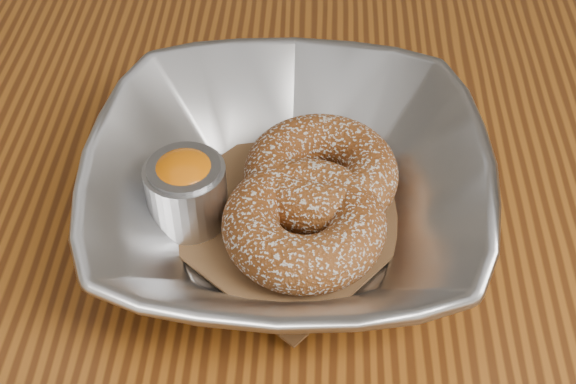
{
  "coord_description": "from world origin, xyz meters",
  "views": [
    {
      "loc": [
        0.04,
        -0.33,
        1.14
      ],
      "look_at": [
        0.02,
        0.03,
        0.78
      ],
      "focal_mm": 50.0,
      "sensor_mm": 36.0,
      "label": 1
    }
  ],
  "objects_px": {
    "table": "(253,344)",
    "ramekin": "(186,189)",
    "serving_bowl": "(288,191)",
    "donut_back": "(321,173)",
    "donut_front": "(304,224)"
  },
  "relations": [
    {
      "from": "donut_back",
      "to": "donut_front",
      "type": "xyz_separation_m",
      "value": [
        -0.01,
        -0.05,
        0.0
      ]
    },
    {
      "from": "donut_back",
      "to": "serving_bowl",
      "type": "bearing_deg",
      "value": -135.44
    },
    {
      "from": "table",
      "to": "donut_front",
      "type": "bearing_deg",
      "value": 6.5
    },
    {
      "from": "table",
      "to": "ramekin",
      "type": "relative_size",
      "value": 23.28
    },
    {
      "from": "table",
      "to": "ramekin",
      "type": "height_order",
      "value": "ramekin"
    },
    {
      "from": "table",
      "to": "ramekin",
      "type": "bearing_deg",
      "value": 148.44
    },
    {
      "from": "table",
      "to": "donut_front",
      "type": "distance_m",
      "value": 0.13
    },
    {
      "from": "serving_bowl",
      "to": "donut_back",
      "type": "distance_m",
      "value": 0.03
    },
    {
      "from": "table",
      "to": "donut_front",
      "type": "xyz_separation_m",
      "value": [
        0.04,
        0.0,
        0.13
      ]
    },
    {
      "from": "table",
      "to": "donut_back",
      "type": "distance_m",
      "value": 0.14
    },
    {
      "from": "table",
      "to": "serving_bowl",
      "type": "relative_size",
      "value": 4.74
    },
    {
      "from": "table",
      "to": "ramekin",
      "type": "distance_m",
      "value": 0.14
    },
    {
      "from": "donut_front",
      "to": "ramekin",
      "type": "distance_m",
      "value": 0.08
    },
    {
      "from": "serving_bowl",
      "to": "donut_back",
      "type": "relative_size",
      "value": 2.5
    },
    {
      "from": "donut_front",
      "to": "ramekin",
      "type": "height_order",
      "value": "ramekin"
    }
  ]
}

